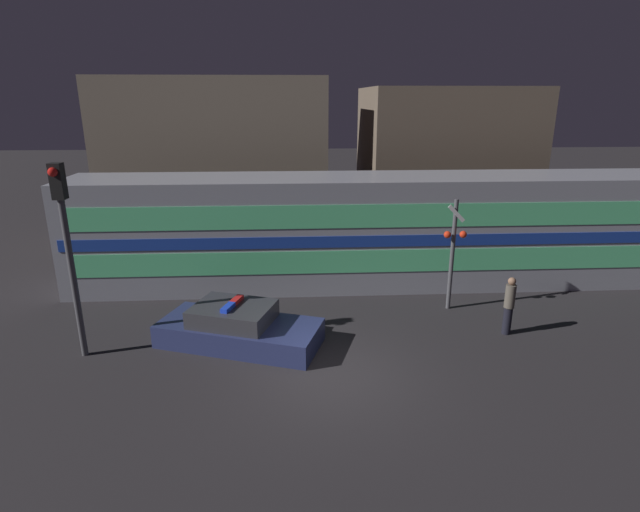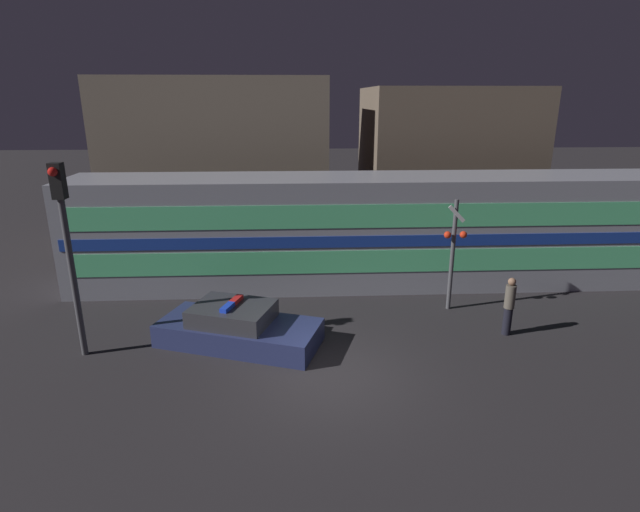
{
  "view_description": "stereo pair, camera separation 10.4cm",
  "coord_description": "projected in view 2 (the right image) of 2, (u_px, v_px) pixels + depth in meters",
  "views": [
    {
      "loc": [
        -0.94,
        -11.18,
        6.77
      ],
      "look_at": [
        -0.04,
        4.36,
        1.83
      ],
      "focal_mm": 28.0,
      "sensor_mm": 36.0,
      "label": 1
    },
    {
      "loc": [
        -0.84,
        -11.19,
        6.77
      ],
      "look_at": [
        -0.04,
        4.36,
        1.83
      ],
      "focal_mm": 28.0,
      "sensor_mm": 36.0,
      "label": 2
    }
  ],
  "objects": [
    {
      "name": "traffic_light_corner",
      "position": [
        67.0,
        239.0,
        12.8
      ],
      "size": [
        0.3,
        0.46,
        5.26
      ],
      "color": "#4C4C51",
      "rests_on": "ground_plane"
    },
    {
      "name": "ground_plane",
      "position": [
        330.0,
        376.0,
        12.74
      ],
      "size": [
        120.0,
        120.0,
        0.0
      ],
      "primitive_type": "plane",
      "color": "#262326"
    },
    {
      "name": "crossing_signal_near",
      "position": [
        453.0,
        250.0,
        16.14
      ],
      "size": [
        0.74,
        0.33,
        3.73
      ],
      "color": "#4C4C51",
      "rests_on": "ground_plane"
    },
    {
      "name": "building_left",
      "position": [
        218.0,
        161.0,
        24.09
      ],
      "size": [
        10.45,
        4.44,
        7.7
      ],
      "color": "#726656",
      "rests_on": "ground_plane"
    },
    {
      "name": "train",
      "position": [
        382.0,
        230.0,
        18.72
      ],
      "size": [
        22.86,
        3.02,
        4.06
      ],
      "color": "gray",
      "rests_on": "ground_plane"
    },
    {
      "name": "police_car",
      "position": [
        238.0,
        328.0,
        14.29
      ],
      "size": [
        4.94,
        3.29,
        1.28
      ],
      "rotation": [
        0.0,
        0.0,
        -0.33
      ],
      "color": "navy",
      "rests_on": "ground_plane"
    },
    {
      "name": "pedestrian",
      "position": [
        509.0,
        306.0,
        14.71
      ],
      "size": [
        0.3,
        0.3,
        1.79
      ],
      "color": "black",
      "rests_on": "ground_plane"
    },
    {
      "name": "building_center",
      "position": [
        444.0,
        163.0,
        25.26
      ],
      "size": [
        7.88,
        6.4,
        7.27
      ],
      "color": "brown",
      "rests_on": "ground_plane"
    }
  ]
}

